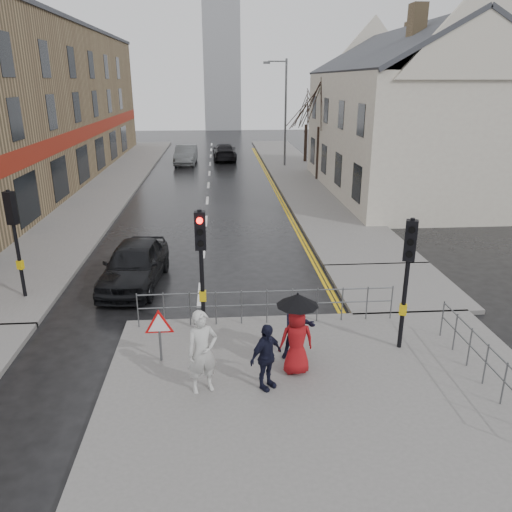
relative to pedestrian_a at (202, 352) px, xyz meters
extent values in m
plane|color=black|center=(-0.26, 2.52, -1.08)|extent=(120.00, 120.00, 0.00)
cube|color=#605E5B|center=(2.74, -0.98, -1.01)|extent=(10.00, 9.00, 0.14)
cube|color=#605E5B|center=(-6.76, 25.52, -1.01)|extent=(4.00, 44.00, 0.14)
cube|color=#605E5B|center=(6.24, 27.52, -1.01)|extent=(4.00, 40.00, 0.14)
cube|color=#605E5B|center=(6.24, 5.52, -1.01)|extent=(4.00, 4.20, 0.14)
cube|color=olive|center=(-12.26, 24.52, 3.92)|extent=(8.00, 42.00, 10.00)
cube|color=beige|center=(11.74, 20.52, 2.42)|extent=(9.00, 16.00, 7.00)
cube|color=olive|center=(10.24, 16.52, 8.12)|extent=(0.70, 0.90, 1.80)
cube|color=olive|center=(12.94, 24.52, 8.12)|extent=(0.70, 0.90, 1.80)
cube|color=#92959A|center=(1.24, 64.52, 7.92)|extent=(5.00, 5.00, 18.00)
cylinder|color=black|center=(-0.06, 2.72, 0.76)|extent=(0.11, 0.11, 3.40)
cube|color=black|center=(-0.06, 2.72, 1.91)|extent=(0.28, 0.22, 1.00)
cylinder|color=#FF0C07|center=(-0.06, 2.58, 2.21)|extent=(0.16, 0.04, 0.16)
cylinder|color=black|center=(-0.06, 2.58, 1.91)|extent=(0.16, 0.04, 0.16)
cylinder|color=black|center=(-0.06, 2.58, 1.61)|extent=(0.16, 0.04, 0.16)
cube|color=gold|center=(-0.06, 2.72, 0.11)|extent=(0.18, 0.14, 0.28)
cylinder|color=black|center=(4.94, 1.52, 0.76)|extent=(0.11, 0.11, 3.40)
cube|color=black|center=(4.94, 1.52, 1.91)|extent=(0.34, 0.30, 1.00)
cylinder|color=black|center=(4.89, 1.39, 2.21)|extent=(0.16, 0.09, 0.16)
cylinder|color=black|center=(4.89, 1.39, 1.91)|extent=(0.16, 0.09, 0.16)
cylinder|color=black|center=(4.89, 1.39, 1.61)|extent=(0.16, 0.09, 0.16)
cube|color=gold|center=(4.94, 1.52, 0.11)|extent=(0.22, 0.19, 0.28)
cylinder|color=black|center=(-5.76, 5.52, 0.76)|extent=(0.11, 0.11, 3.40)
cube|color=black|center=(-5.76, 5.52, 1.91)|extent=(0.34, 0.30, 1.00)
cylinder|color=black|center=(-5.71, 5.65, 2.21)|extent=(0.16, 0.09, 0.16)
cylinder|color=black|center=(-5.71, 5.65, 1.91)|extent=(0.16, 0.09, 0.16)
cylinder|color=black|center=(-5.71, 5.65, 1.61)|extent=(0.16, 0.09, 0.16)
cube|color=gold|center=(-5.76, 5.52, 0.11)|extent=(0.22, 0.19, 0.28)
cylinder|color=#595B5E|center=(-1.86, 3.12, -0.44)|extent=(0.04, 0.04, 1.00)
cylinder|color=#595B5E|center=(5.24, 3.12, -0.44)|extent=(0.04, 0.04, 1.00)
cylinder|color=#595B5E|center=(1.69, 3.12, 0.01)|extent=(7.10, 0.04, 0.04)
cylinder|color=#595B5E|center=(1.69, 3.12, -0.39)|extent=(7.10, 0.04, 0.04)
cylinder|color=#595B5E|center=(6.24, 2.02, -0.44)|extent=(0.04, 0.04, 1.00)
cylinder|color=#595B5E|center=(6.24, -0.23, 0.01)|extent=(0.04, 4.50, 0.04)
cylinder|color=#595B5E|center=(6.24, -0.23, -0.39)|extent=(0.04, 4.50, 0.04)
cylinder|color=#595B5E|center=(-1.06, 1.32, -0.52)|extent=(0.06, 0.06, 0.85)
cylinder|color=red|center=(-1.06, 1.32, 0.01)|extent=(0.80, 0.03, 0.80)
cylinder|color=white|center=(-1.06, 1.30, 0.01)|extent=(0.60, 0.03, 0.60)
cylinder|color=#595B5E|center=(5.74, 30.52, 3.06)|extent=(0.16, 0.16, 8.00)
cylinder|color=#595B5E|center=(5.04, 30.52, 6.86)|extent=(1.40, 0.10, 0.10)
cube|color=#595B5E|center=(4.24, 30.52, 6.76)|extent=(0.50, 0.25, 0.18)
cylinder|color=black|center=(7.24, 24.52, 0.81)|extent=(0.26, 0.26, 3.50)
cylinder|color=black|center=(7.74, 32.52, 0.56)|extent=(0.26, 0.26, 3.00)
imported|color=#BABBB6|center=(0.00, 0.00, 0.00)|extent=(0.80, 0.65, 1.89)
imported|color=black|center=(2.27, 1.18, -0.12)|extent=(0.83, 0.66, 1.65)
imported|color=maroon|center=(2.12, 0.57, -0.12)|extent=(0.85, 0.61, 1.64)
cylinder|color=black|center=(2.12, 0.57, -0.02)|extent=(0.02, 0.02, 1.84)
cone|color=black|center=(2.12, 0.57, 0.90)|extent=(0.96, 0.96, 0.28)
imported|color=black|center=(1.37, -0.01, -0.17)|extent=(0.93, 0.86, 1.54)
imported|color=black|center=(-2.46, 6.52, -0.33)|extent=(2.16, 4.56, 1.50)
imported|color=#4B4E50|center=(-2.23, 32.49, -0.32)|extent=(1.80, 4.70, 1.53)
imported|color=black|center=(0.99, 34.57, -0.38)|extent=(2.07, 4.91, 1.42)
camera|label=1|loc=(0.45, -9.44, 5.49)|focal=35.00mm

